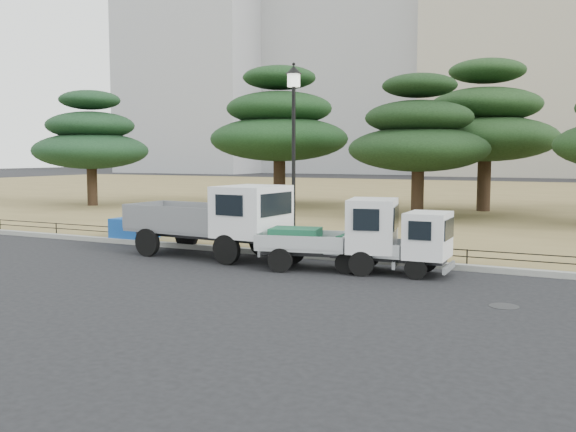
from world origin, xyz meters
The scene contains 14 objects.
ground centered at (0.00, 0.00, 0.00)m, with size 220.00×220.00×0.00m, color black.
lawn centered at (0.00, 30.60, 0.07)m, with size 120.00×56.00×0.15m, color olive.
curb centered at (0.00, 2.60, 0.08)m, with size 120.00×0.25×0.16m, color gray.
truck_large centered at (-2.24, 1.55, 1.21)m, with size 5.12×2.31×2.18m.
truck_kei_front centered at (1.93, 1.15, 0.96)m, with size 3.87×2.23×1.93m.
truck_kei_rear centered at (3.50, 1.35, 0.81)m, with size 3.15×1.42×1.63m.
street_lamp centered at (-0.26, 2.90, 3.92)m, with size 0.50×0.50×5.58m.
pipe_fence centered at (0.00, 2.75, 0.44)m, with size 38.00×0.04×0.40m.
tarp_pile centered at (-6.60, 3.12, 0.54)m, with size 1.48×1.09×0.98m.
manhole centered at (6.50, -1.20, 0.01)m, with size 0.60×0.60×0.01m, color #2D2D30.
pine_west_far centered at (-18.27, 13.45, 3.94)m, with size 6.50×6.50×6.57m.
pine_west_near centered at (-8.77, 18.60, 4.76)m, with size 7.99×7.99×7.99m.
pine_center_left centered at (0.40, 14.83, 3.98)m, with size 6.53×6.53×6.64m.
pine_center_right centered at (2.60, 19.72, 4.67)m, with size 7.35×7.35×7.80m.
Camera 1 is at (8.23, -14.64, 3.09)m, focal length 40.00 mm.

